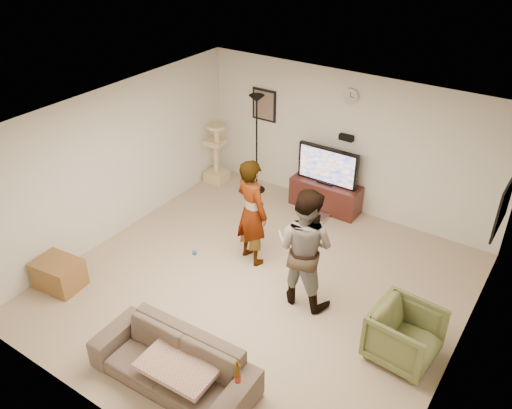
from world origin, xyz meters
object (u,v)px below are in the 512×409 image
Objects in this scene: armchair at (405,335)px; side_table at (59,274)px; person_right at (305,248)px; beer_bottle at (238,373)px; sofa at (173,363)px; tv_stand at (325,195)px; person_left at (252,212)px; cat_tree at (216,152)px; tv at (328,166)px; floor_lamp at (257,145)px.

armchair is 4.85m from side_table.
person_right reaches higher than beer_bottle.
person_right reaches higher than sofa.
person_left is at bearing -96.76° from tv_stand.
sofa reaches higher than side_table.
cat_tree is (-2.29, -0.25, 0.35)m from tv_stand.
tv is at bearing 180.00° from tv_stand.
tv_stand is 4.51m from sofa.
person_right is at bearing -69.79° from tv_stand.
sofa is (0.60, -2.49, -0.57)m from person_left.
sofa is 2.78m from armchair.
cat_tree reaches higher than armchair.
beer_bottle is at bearing -49.93° from cat_tree.
tv is 4.70m from side_table.
tv is 2.02m from person_left.
cat_tree is at bearing -21.58° from person_left.
beer_bottle is (1.52, -2.49, -0.15)m from person_left.
tv_stand is 0.72× the size of person_right.
floor_lamp is at bearing -174.38° from tv_stand.
person_right reaches higher than cat_tree.
person_left is at bearing 47.29° from side_table.
cat_tree is 3.89m from side_table.
person_left is (-0.24, -2.01, -0.00)m from tv.
floor_lamp is at bearing -38.98° from person_left.
armchair is (1.56, -0.25, -0.52)m from person_right.
floor_lamp is at bearing 61.83° from armchair.
armchair is (4.73, -2.40, -0.26)m from cat_tree.
cat_tree is at bearing 68.06° from armchair.
sofa is at bearing -67.93° from floor_lamp.
person_right reaches higher than armchair.
cat_tree is at bearing 119.93° from sofa.
beer_bottle is at bearing 140.59° from person_left.
tv_stand is 4.70m from beer_bottle.
tv_stand is 0.60m from tv.
person_right is at bearing 100.89° from beer_bottle.
floor_lamp is 2.21m from person_left.
person_right is at bearing -34.06° from cat_tree.
side_table is (0.11, -3.87, -0.40)m from cat_tree.
cat_tree reaches higher than sofa.
floor_lamp is at bearing 78.93° from side_table.
cat_tree is 1.56× the size of armchair.
floor_lamp is 7.61× the size of beer_bottle.
side_table is (-3.06, -1.73, -0.66)m from person_right.
tv is 4.51× the size of beer_bottle.
beer_bottle is at bearing -6.24° from side_table.
tv is 4.68m from beer_bottle.
person_left reaches higher than beer_bottle.
sofa is (-0.52, -2.11, -0.59)m from person_right.
side_table is (-1.94, -2.11, -0.64)m from person_left.
tv reaches higher than sofa.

